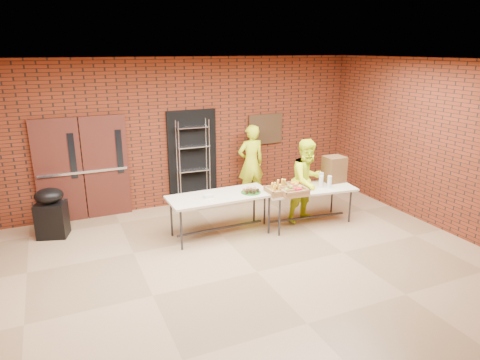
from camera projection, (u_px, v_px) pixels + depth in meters
name	position (u px, v px, depth m)	size (l,w,h in m)	color
room	(258.00, 174.00, 6.24)	(8.08, 7.08, 3.28)	olive
double_doors	(83.00, 169.00, 8.55)	(1.78, 0.12, 2.10)	#411812
dark_doorway	(192.00, 157.00, 9.46)	(1.10, 0.06, 2.10)	black
bronze_plaque	(265.00, 129.00, 10.01)	(0.85, 0.04, 0.70)	#382716
wire_rack	(193.00, 163.00, 9.36)	(0.70, 0.23, 1.91)	silver
table_left	(220.00, 198.00, 7.85)	(1.93, 0.83, 0.79)	#C6B797
table_right	(308.00, 191.00, 8.39)	(1.89, 0.96, 0.75)	#C6B797
basket_bananas	(280.00, 190.00, 8.02)	(0.50, 0.39, 0.16)	#97683D
basket_oranges	(298.00, 185.00, 8.37)	(0.40, 0.31, 0.12)	#97683D
basket_apples	(293.00, 191.00, 7.98)	(0.50, 0.39, 0.16)	#97683D
muffin_tray	(251.00, 190.00, 7.96)	(0.37, 0.37, 0.09)	#195516
napkin_box	(208.00, 196.00, 7.70)	(0.16, 0.11, 0.05)	silver
coffee_dispenser	(334.00, 169.00, 8.70)	(0.40, 0.36, 0.53)	brown
cup_stack_front	(321.00, 182.00, 8.38)	(0.08, 0.08, 0.23)	silver
cup_stack_mid	(330.00, 182.00, 8.33)	(0.08, 0.08, 0.25)	silver
cup_stack_back	(321.00, 179.00, 8.50)	(0.09, 0.09, 0.26)	silver
covered_grill	(51.00, 213.00, 7.86)	(0.62, 0.56, 0.94)	black
volunteer_woman	(251.00, 163.00, 9.70)	(0.64, 0.42, 1.74)	#D7F11A
volunteer_man	(307.00, 181.00, 8.50)	(0.82, 0.64, 1.68)	#D7F11A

